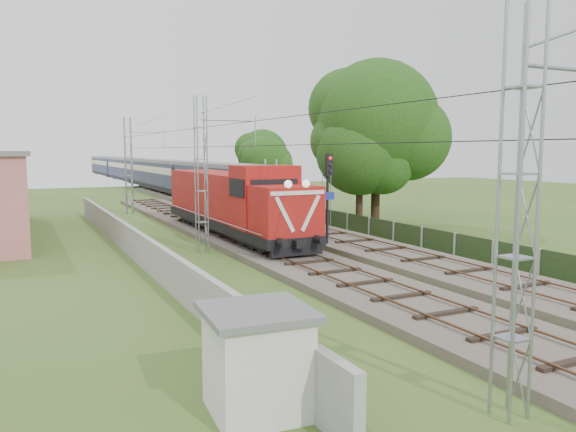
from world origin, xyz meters
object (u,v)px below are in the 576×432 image
coach_rake (143,170)px  signal_post (328,184)px  relay_hut (257,360)px  locomotive (233,201)px

coach_rake → signal_post: 55.53m
relay_hut → signal_post: bearing=55.7°
locomotive → coach_rake: locomotive is taller
locomotive → coach_rake: bearing=84.3°
coach_rake → relay_hut: bearing=-99.9°
locomotive → signal_post: signal_post is taller
locomotive → relay_hut: size_ratio=7.78×
signal_post → locomotive: bearing=121.4°
locomotive → relay_hut: locomotive is taller
coach_rake → signal_post: size_ratio=17.74×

